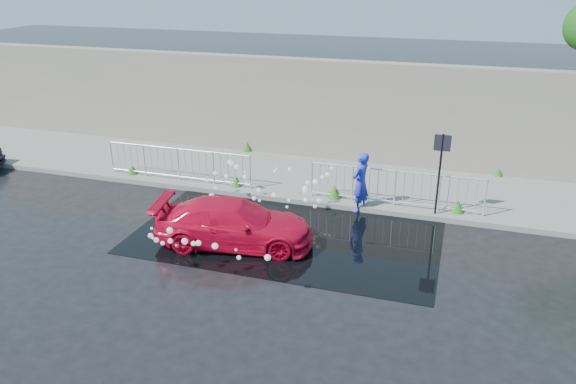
{
  "coord_description": "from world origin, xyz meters",
  "views": [
    {
      "loc": [
        4.57,
        -12.0,
        6.74
      ],
      "look_at": [
        0.35,
        1.42,
        1.0
      ],
      "focal_mm": 35.0,
      "sensor_mm": 36.0,
      "label": 1
    }
  ],
  "objects": [
    {
      "name": "pavement",
      "position": [
        0.0,
        5.0,
        0.07
      ],
      "size": [
        30.0,
        4.0,
        0.15
      ],
      "primitive_type": "cube",
      "color": "slate",
      "rests_on": "ground"
    },
    {
      "name": "retaining_wall",
      "position": [
        0.0,
        7.2,
        1.9
      ],
      "size": [
        30.0,
        0.6,
        3.5
      ],
      "primitive_type": "cube",
      "color": "slate",
      "rests_on": "pavement"
    },
    {
      "name": "curb",
      "position": [
        0.0,
        3.0,
        0.08
      ],
      "size": [
        30.0,
        0.25,
        0.16
      ],
      "primitive_type": "cube",
      "color": "slate",
      "rests_on": "ground"
    },
    {
      "name": "weeds",
      "position": [
        -0.06,
        4.45,
        0.33
      ],
      "size": [
        12.17,
        3.93,
        0.42
      ],
      "color": "#144B14",
      "rests_on": "pavement"
    },
    {
      "name": "person",
      "position": [
        2.05,
        3.0,
        0.9
      ],
      "size": [
        0.64,
        0.76,
        1.79
      ],
      "primitive_type": "imported",
      "rotation": [
        0.0,
        0.0,
        -1.94
      ],
      "color": "#2532BC",
      "rests_on": "ground"
    },
    {
      "name": "railing_right",
      "position": [
        3.0,
        3.35,
        0.74
      ],
      "size": [
        5.05,
        0.05,
        1.1
      ],
      "color": "silver",
      "rests_on": "pavement"
    },
    {
      "name": "sign_post",
      "position": [
        4.2,
        3.1,
        1.72
      ],
      "size": [
        0.45,
        0.06,
        2.5
      ],
      "color": "black",
      "rests_on": "ground"
    },
    {
      "name": "water_spray",
      "position": [
        -0.68,
        1.04,
        0.72
      ],
      "size": [
        3.61,
        5.58,
        1.14
      ],
      "color": "white",
      "rests_on": "ground"
    },
    {
      "name": "ground",
      "position": [
        0.0,
        0.0,
        0.0
      ],
      "size": [
        90.0,
        90.0,
        0.0
      ],
      "primitive_type": "plane",
      "color": "black",
      "rests_on": "ground"
    },
    {
      "name": "railing_left",
      "position": [
        -4.0,
        3.35,
        0.74
      ],
      "size": [
        5.05,
        0.05,
        1.1
      ],
      "color": "silver",
      "rests_on": "pavement"
    },
    {
      "name": "puddle",
      "position": [
        0.5,
        1.0,
        0.01
      ],
      "size": [
        8.0,
        5.0,
        0.01
      ],
      "primitive_type": "cube",
      "color": "black",
      "rests_on": "ground"
    },
    {
      "name": "red_car",
      "position": [
        -0.62,
        -0.06,
        0.59
      ],
      "size": [
        4.27,
        2.31,
        1.17
      ],
      "primitive_type": "imported",
      "rotation": [
        0.0,
        0.0,
        1.74
      ],
      "color": "red",
      "rests_on": "ground"
    }
  ]
}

